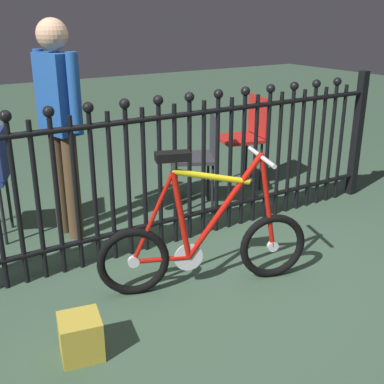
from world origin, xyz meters
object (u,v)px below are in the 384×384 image
bicycle (205,243)px  person_visitor (59,113)px  chair_charcoal (202,151)px  display_crate (81,337)px  chair_red (247,132)px

bicycle → person_visitor: bearing=111.3°
chair_charcoal → display_crate: size_ratio=3.85×
chair_red → chair_charcoal: 0.72m
bicycle → display_crate: bearing=-165.7°
bicycle → display_crate: (-0.90, -0.23, -0.19)m
chair_red → chair_charcoal: (-0.68, -0.24, -0.03)m
chair_red → chair_charcoal: chair_red is taller
chair_red → display_crate: 2.80m
bicycle → person_visitor: person_visitor is taller
bicycle → chair_red: bearing=44.2°
chair_charcoal → person_visitor: bearing=176.2°
chair_red → display_crate: chair_red is taller
display_crate → bicycle: bearing=14.3°
bicycle → chair_red: size_ratio=1.45×
person_visitor → bicycle: bearing=-68.7°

